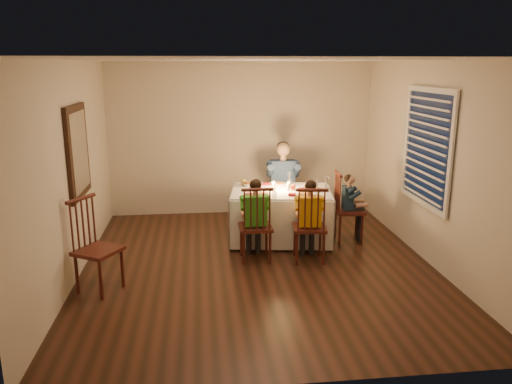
{
  "coord_description": "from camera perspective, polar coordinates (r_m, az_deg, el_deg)",
  "views": [
    {
      "loc": [
        -0.72,
        -6.01,
        2.54
      ],
      "look_at": [
        -0.01,
        0.15,
        0.96
      ],
      "focal_mm": 35.0,
      "sensor_mm": 36.0,
      "label": 1
    }
  ],
  "objects": [
    {
      "name": "child_yellow",
      "position": [
        6.78,
        6.01,
        -7.76
      ],
      "size": [
        0.41,
        0.38,
        1.11
      ],
      "primitive_type": null,
      "rotation": [
        0.0,
        0.0,
        3.04
      ],
      "color": "gold",
      "rests_on": "ground"
    },
    {
      "name": "window_blinds",
      "position": [
        6.86,
        18.87,
        4.82
      ],
      "size": [
        0.07,
        1.34,
        1.54
      ],
      "color": "black",
      "rests_on": "wall_right"
    },
    {
      "name": "serving_bowl",
      "position": [
        7.53,
        -0.78,
        0.86
      ],
      "size": [
        0.25,
        0.25,
        0.05
      ],
      "primitive_type": "imported",
      "rotation": [
        0.0,
        0.0,
        0.21
      ],
      "color": "white",
      "rests_on": "dining_table"
    },
    {
      "name": "chair_extra",
      "position": [
        6.18,
        -17.24,
        -10.65
      ],
      "size": [
        0.61,
        0.61,
        1.1
      ],
      "primitive_type": null,
      "rotation": [
        0.0,
        0.0,
        1.02
      ],
      "color": "#39140F",
      "rests_on": "ground"
    },
    {
      "name": "ground",
      "position": [
        6.57,
        0.26,
        -8.44
      ],
      "size": [
        5.0,
        5.0,
        0.0
      ],
      "primitive_type": "plane",
      "color": "black",
      "rests_on": "ground"
    },
    {
      "name": "chair_near_left",
      "position": [
        6.77,
        -0.07,
        -7.73
      ],
      "size": [
        0.43,
        0.41,
        1.04
      ],
      "primitive_type": null,
      "rotation": [
        0.0,
        0.0,
        3.15
      ],
      "color": "#39140F",
      "rests_on": "ground"
    },
    {
      "name": "wall_mirror",
      "position": [
        6.57,
        -19.69,
        4.37
      ],
      "size": [
        0.06,
        0.95,
        1.15
      ],
      "color": "black",
      "rests_on": "wall_left"
    },
    {
      "name": "wall_right",
      "position": [
        6.82,
        19.43,
        3.02
      ],
      "size": [
        0.02,
        5.0,
        2.6
      ],
      "primitive_type": "cube",
      "color": "beige",
      "rests_on": "ground"
    },
    {
      "name": "ceiling",
      "position": [
        6.05,
        0.29,
        14.88
      ],
      "size": [
        5.0,
        5.0,
        0.0
      ],
      "primitive_type": "plane",
      "color": "white",
      "rests_on": "wall_back"
    },
    {
      "name": "orange_fruit",
      "position": [
        7.35,
        4.25,
        0.6
      ],
      "size": [
        0.08,
        0.08,
        0.08
      ],
      "primitive_type": "sphere",
      "color": "#E15413",
      "rests_on": "dining_table"
    },
    {
      "name": "setting_green",
      "position": [
        6.98,
        0.72,
        -0.35
      ],
      "size": [
        0.29,
        0.29,
        0.02
      ],
      "primitive_type": "cylinder",
      "rotation": [
        0.0,
        0.0,
        -0.14
      ],
      "color": "white",
      "rests_on": "dining_table"
    },
    {
      "name": "candle_left",
      "position": [
        7.29,
        2.12,
        0.59
      ],
      "size": [
        0.06,
        0.06,
        0.1
      ],
      "primitive_type": "cylinder",
      "color": "white",
      "rests_on": "dining_table"
    },
    {
      "name": "dining_table",
      "position": [
        7.36,
        2.87,
        -1.44
      ],
      "size": [
        1.6,
        1.25,
        0.73
      ],
      "rotation": [
        0.0,
        0.0,
        -0.14
      ],
      "color": "white",
      "rests_on": "ground"
    },
    {
      "name": "adult",
      "position": [
        8.29,
        3.03,
        -3.55
      ],
      "size": [
        0.55,
        0.51,
        1.35
      ],
      "primitive_type": null,
      "rotation": [
        0.0,
        0.0,
        -0.09
      ],
      "color": "navy",
      "rests_on": "ground"
    },
    {
      "name": "child_teal",
      "position": [
        7.62,
        10.43,
        -5.41
      ],
      "size": [
        0.31,
        0.34,
        1.0
      ],
      "primitive_type": null,
      "rotation": [
        0.0,
        0.0,
        1.5
      ],
      "color": "#182B3C",
      "rests_on": "ground"
    },
    {
      "name": "wall_left",
      "position": [
        6.33,
        -20.42,
        2.1
      ],
      "size": [
        0.02,
        5.0,
        2.6
      ],
      "primitive_type": "cube",
      "color": "beige",
      "rests_on": "ground"
    },
    {
      "name": "wall_back",
      "position": [
        8.63,
        -1.71,
        6.06
      ],
      "size": [
        4.5,
        0.02,
        2.6
      ],
      "primitive_type": "cube",
      "color": "beige",
      "rests_on": "ground"
    },
    {
      "name": "setting_yellow",
      "position": [
        7.03,
        5.59,
        -0.32
      ],
      "size": [
        0.29,
        0.29,
        0.02
      ],
      "primitive_type": "cylinder",
      "rotation": [
        0.0,
        0.0,
        -0.14
      ],
      "color": "white",
      "rests_on": "dining_table"
    },
    {
      "name": "chair_end",
      "position": [
        7.62,
        10.43,
        -5.41
      ],
      "size": [
        0.44,
        0.45,
        1.04
      ],
      "primitive_type": null,
      "rotation": [
        0.0,
        0.0,
        1.5
      ],
      "color": "#39140F",
      "rests_on": "ground"
    },
    {
      "name": "child_green",
      "position": [
        6.77,
        -0.07,
        -7.73
      ],
      "size": [
        0.39,
        0.35,
        1.12
      ],
      "primitive_type": null,
      "rotation": [
        0.0,
        0.0,
        3.15
      ],
      "color": "green",
      "rests_on": "ground"
    },
    {
      "name": "chair_adult",
      "position": [
        8.29,
        3.03,
        -3.55
      ],
      "size": [
        0.46,
        0.44,
        1.04
      ],
      "primitive_type": null,
      "rotation": [
        0.0,
        0.0,
        -0.09
      ],
      "color": "#39140F",
      "rests_on": "ground"
    },
    {
      "name": "setting_teal",
      "position": [
        7.33,
        6.73,
        0.26
      ],
      "size": [
        0.29,
        0.29,
        0.02
      ],
      "primitive_type": "cylinder",
      "rotation": [
        0.0,
        0.0,
        -0.14
      ],
      "color": "white",
      "rests_on": "dining_table"
    },
    {
      "name": "chair_near_right",
      "position": [
        6.78,
        6.01,
        -7.76
      ],
      "size": [
        0.47,
        0.45,
        1.04
      ],
      "primitive_type": null,
      "rotation": [
        0.0,
        0.0,
        3.04
      ],
      "color": "#39140F",
      "rests_on": "ground"
    },
    {
      "name": "squash",
      "position": [
        7.59,
        -1.41,
        1.13
      ],
      "size": [
        0.09,
        0.09,
        0.09
      ],
      "primitive_type": "sphere",
      "color": "gold",
      "rests_on": "dining_table"
    },
    {
      "name": "candle_right",
      "position": [
        7.29,
        3.72,
        0.58
      ],
      "size": [
        0.06,
        0.06,
        0.1
      ],
      "primitive_type": "cylinder",
      "color": "white",
      "rests_on": "dining_table"
    },
    {
      "name": "setting_adult",
      "position": [
        7.62,
        2.55,
        0.9
      ],
      "size": [
        0.29,
        0.29,
        0.02
      ],
      "primitive_type": "cylinder",
      "rotation": [
        0.0,
        0.0,
        -0.14
      ],
      "color": "white",
      "rests_on": "dining_table"
    }
  ]
}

